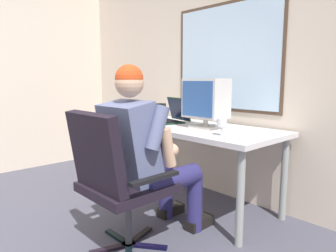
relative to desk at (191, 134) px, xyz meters
name	(u,v)px	position (x,y,z in m)	size (l,w,h in m)	color
wall_rear	(228,58)	(0.06, 0.44, 0.70)	(4.73, 0.08, 2.71)	beige
desk	(191,134)	(0.00, 0.00, 0.00)	(1.65, 0.76, 0.74)	gray
office_chair	(114,175)	(0.23, -0.99, -0.12)	(0.62, 0.57, 0.96)	black
person_seated	(146,152)	(0.23, -0.71, -0.01)	(0.53, 0.81, 1.25)	navy
crt_monitor	(206,99)	(0.17, 0.00, 0.33)	(0.37, 0.25, 0.43)	beige
laptop	(171,116)	(-0.31, 0.04, 0.14)	(0.38, 0.37, 0.24)	black
wine_glass	(222,124)	(0.50, -0.20, 0.17)	(0.07, 0.07, 0.13)	silver
desk_speaker	(161,111)	(-0.61, 0.17, 0.16)	(0.08, 0.09, 0.16)	black
coffee_mug	(132,116)	(-0.64, -0.20, 0.12)	(0.08, 0.08, 0.10)	silver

